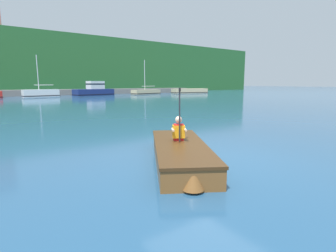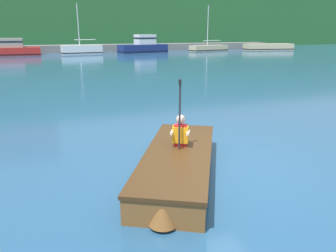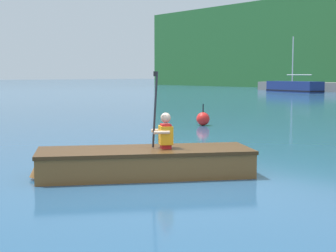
# 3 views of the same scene
# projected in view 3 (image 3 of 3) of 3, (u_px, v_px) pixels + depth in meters

# --- Properties ---
(ground_plane) EXTENTS (300.00, 300.00, 0.00)m
(ground_plane) POSITION_uv_depth(u_px,v_px,m) (169.00, 184.00, 7.95)
(ground_plane) COLOR navy
(moored_boat_outer_slip_west) EXTENTS (6.13, 2.93, 5.23)m
(moored_boat_outer_slip_west) POSITION_uv_depth(u_px,v_px,m) (294.00, 87.00, 48.40)
(moored_boat_outer_slip_west) COLOR navy
(moored_boat_outer_slip_west) RESTS_ON ground
(rowboat_foreground) EXTENTS (2.81, 3.65, 0.46)m
(rowboat_foreground) POSITION_uv_depth(u_px,v_px,m) (142.00, 161.00, 8.57)
(rowboat_foreground) COLOR brown
(rowboat_foreground) RESTS_ON ground
(person_paddler) EXTENTS (0.44, 0.44, 1.28)m
(person_paddler) POSITION_uv_depth(u_px,v_px,m) (165.00, 132.00, 8.59)
(person_paddler) COLOR red
(person_paddler) RESTS_ON rowboat_foreground
(channel_buoy) EXTENTS (0.44, 0.44, 0.72)m
(channel_buoy) POSITION_uv_depth(u_px,v_px,m) (203.00, 119.00, 17.05)
(channel_buoy) COLOR red
(channel_buoy) RESTS_ON ground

